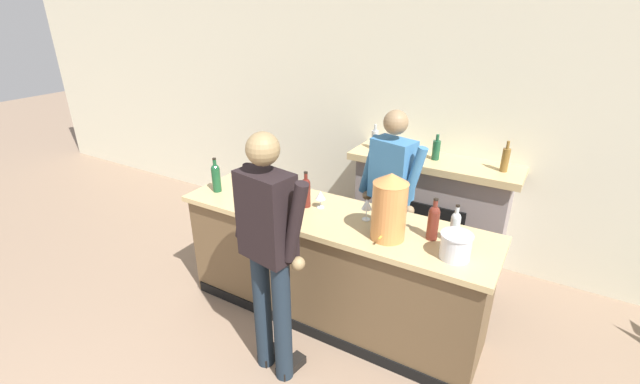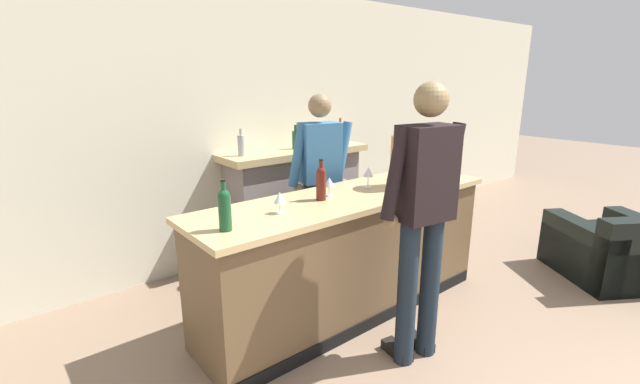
# 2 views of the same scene
# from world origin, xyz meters

# --- Properties ---
(wall_back_panel) EXTENTS (12.00, 0.07, 2.75)m
(wall_back_panel) POSITION_xyz_m (0.00, 4.17, 1.38)
(wall_back_panel) COLOR beige
(wall_back_panel) RESTS_ON ground_plane
(bar_counter) EXTENTS (2.61, 0.72, 1.00)m
(bar_counter) POSITION_xyz_m (0.14, 2.60, 0.50)
(bar_counter) COLOR brown
(bar_counter) RESTS_ON ground_plane
(fireplace_stone) EXTENTS (1.66, 0.52, 1.43)m
(fireplace_stone) POSITION_xyz_m (0.58, 3.91, 0.58)
(fireplace_stone) COLOR gray
(fireplace_stone) RESTS_ON ground_plane
(person_customer) EXTENTS (0.65, 0.35, 1.86)m
(person_customer) POSITION_xyz_m (0.08, 1.85, 1.04)
(person_customer) COLOR #1A2530
(person_customer) RESTS_ON ground_plane
(person_bartender) EXTENTS (0.65, 0.37, 1.74)m
(person_bartender) POSITION_xyz_m (0.39, 3.25, 0.96)
(person_bartender) COLOR #444330
(person_bartender) RESTS_ON ground_plane
(copper_dispenser) EXTENTS (0.25, 0.29, 0.50)m
(copper_dispenser) POSITION_xyz_m (0.67, 2.49, 1.25)
(copper_dispenser) COLOR #CC8043
(copper_dispenser) RESTS_ON bar_counter
(ice_bucket_steel) EXTENTS (0.21, 0.21, 0.18)m
(ice_bucket_steel) POSITION_xyz_m (1.15, 2.47, 1.09)
(ice_bucket_steel) COLOR silver
(ice_bucket_steel) RESTS_ON bar_counter
(wine_bottle_burgundy_dark) EXTENTS (0.08, 0.08, 0.32)m
(wine_bottle_burgundy_dark) POSITION_xyz_m (0.95, 2.64, 1.14)
(wine_bottle_burgundy_dark) COLOR #5B2319
(wine_bottle_burgundy_dark) RESTS_ON bar_counter
(wine_bottle_merlot_tall) EXTENTS (0.07, 0.07, 0.30)m
(wine_bottle_merlot_tall) POSITION_xyz_m (1.09, 2.66, 1.13)
(wine_bottle_merlot_tall) COLOR #AFBABB
(wine_bottle_merlot_tall) RESTS_ON bar_counter
(wine_bottle_rose_blush) EXTENTS (0.08, 0.08, 0.31)m
(wine_bottle_rose_blush) POSITION_xyz_m (-0.97, 2.49, 1.14)
(wine_bottle_rose_blush) COLOR #174928
(wine_bottle_rose_blush) RESTS_ON bar_counter
(wine_bottle_chardonnay_pale) EXTENTS (0.07, 0.07, 0.31)m
(wine_bottle_chardonnay_pale) POSITION_xyz_m (-0.11, 2.63, 1.13)
(wine_bottle_chardonnay_pale) COLOR #581C15
(wine_bottle_chardonnay_pale) RESTS_ON bar_counter
(wine_glass_near_bucket) EXTENTS (0.08, 0.08, 0.15)m
(wine_glass_near_bucket) POSITION_xyz_m (0.00, 2.67, 1.10)
(wine_glass_near_bucket) COLOR silver
(wine_glass_near_bucket) RESTS_ON bar_counter
(wine_glass_front_right) EXTENTS (0.08, 0.08, 0.18)m
(wine_glass_front_right) POSITION_xyz_m (0.42, 2.66, 1.13)
(wine_glass_front_right) COLOR silver
(wine_glass_front_right) RESTS_ON bar_counter
(wine_glass_mid_counter) EXTENTS (0.08, 0.08, 0.15)m
(wine_glass_mid_counter) POSITION_xyz_m (-0.53, 2.56, 1.10)
(wine_glass_mid_counter) COLOR silver
(wine_glass_mid_counter) RESTS_ON bar_counter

